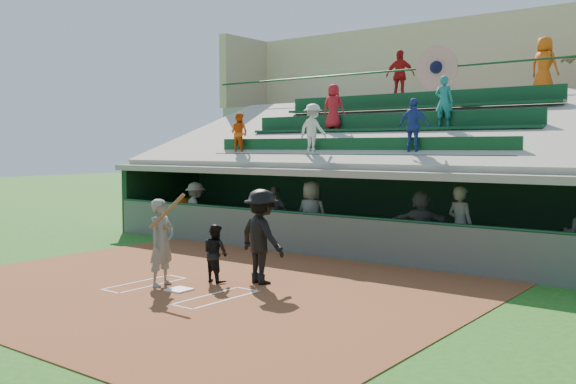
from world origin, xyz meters
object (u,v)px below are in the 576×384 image
Objects in this scene: water_cooler at (184,204)px; home_plate at (179,290)px; white_table at (185,221)px; batter_at_plate at (162,242)px; catcher at (215,253)px.

home_plate is at bearing -44.08° from water_cooler.
water_cooler is at bearing -133.69° from white_table.
batter_at_plate is (-0.59, 0.08, 0.89)m from home_plate.
home_plate is at bearing 96.64° from catcher.
batter_at_plate reaches higher than white_table.
batter_at_plate is 8.49m from white_table.
batter_at_plate is 1.16m from catcher.
white_table is (-5.80, 6.18, -0.52)m from batter_at_plate.
white_table is (-6.39, 6.26, 0.37)m from home_plate.
water_cooler reaches higher than home_plate.
batter_at_plate is 2.32× the size of white_table.
batter_at_plate reaches higher than water_cooler.
catcher is 1.46× the size of white_table.
water_cooler is (-0.02, -0.05, 0.57)m from white_table.
white_table is at bearing 135.59° from home_plate.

